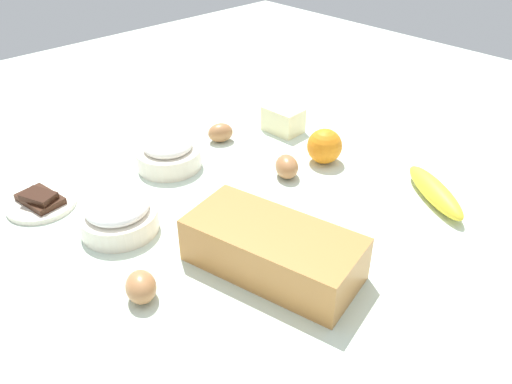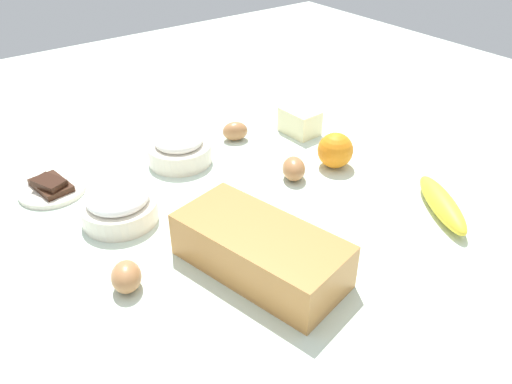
# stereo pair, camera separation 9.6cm
# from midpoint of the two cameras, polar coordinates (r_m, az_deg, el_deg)

# --- Properties ---
(ground_plane) EXTENTS (2.40, 2.40, 0.02)m
(ground_plane) POSITION_cam_midpoint_polar(r_m,az_deg,el_deg) (0.98, 2.78, -2.53)
(ground_plane) COLOR silver
(loaf_pan) EXTENTS (0.30, 0.19, 0.08)m
(loaf_pan) POSITION_cam_midpoint_polar(r_m,az_deg,el_deg) (0.82, 3.82, -6.51)
(loaf_pan) COLOR #B77A3D
(loaf_pan) RESTS_ON ground_plane
(flour_bowl) EXTENTS (0.14, 0.14, 0.07)m
(flour_bowl) POSITION_cam_midpoint_polar(r_m,az_deg,el_deg) (1.12, -6.10, 4.73)
(flour_bowl) COLOR silver
(flour_bowl) RESTS_ON ground_plane
(sugar_bowl) EXTENTS (0.14, 0.14, 0.07)m
(sugar_bowl) POSITION_cam_midpoint_polar(r_m,az_deg,el_deg) (0.95, -12.25, -1.56)
(sugar_bowl) COLOR silver
(sugar_bowl) RESTS_ON ground_plane
(banana) EXTENTS (0.19, 0.13, 0.04)m
(banana) POSITION_cam_midpoint_polar(r_m,az_deg,el_deg) (1.04, 22.48, -1.31)
(banana) COLOR yellow
(banana) RESTS_ON ground_plane
(orange_fruit) EXTENTS (0.08, 0.08, 0.08)m
(orange_fruit) POSITION_cam_midpoint_polar(r_m,az_deg,el_deg) (1.12, 11.24, 4.49)
(orange_fruit) COLOR orange
(orange_fruit) RESTS_ON ground_plane
(butter_block) EXTENTS (0.09, 0.07, 0.06)m
(butter_block) POSITION_cam_midpoint_polar(r_m,az_deg,el_deg) (1.25, 7.08, 7.72)
(butter_block) COLOR #F4EDB2
(butter_block) RESTS_ON ground_plane
(egg_near_butter) EXTENTS (0.08, 0.07, 0.05)m
(egg_near_butter) POSITION_cam_midpoint_polar(r_m,az_deg,el_deg) (1.07, 6.78, 2.51)
(egg_near_butter) COLOR #AA7245
(egg_near_butter) RESTS_ON ground_plane
(egg_beside_bowl) EXTENTS (0.07, 0.07, 0.05)m
(egg_beside_bowl) POSITION_cam_midpoint_polar(r_m,az_deg,el_deg) (0.81, -10.93, -9.35)
(egg_beside_bowl) COLOR #AF7647
(egg_beside_bowl) RESTS_ON ground_plane
(egg_loose) EXTENTS (0.06, 0.07, 0.04)m
(egg_loose) POSITION_cam_midpoint_polar(r_m,az_deg,el_deg) (1.21, -0.07, 6.72)
(egg_loose) COLOR #AD7547
(egg_loose) RESTS_ON ground_plane
(chocolate_plate) EXTENTS (0.13, 0.13, 0.03)m
(chocolate_plate) POSITION_cam_midpoint_polar(r_m,az_deg,el_deg) (1.08, -19.44, 0.35)
(chocolate_plate) COLOR silver
(chocolate_plate) RESTS_ON ground_plane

